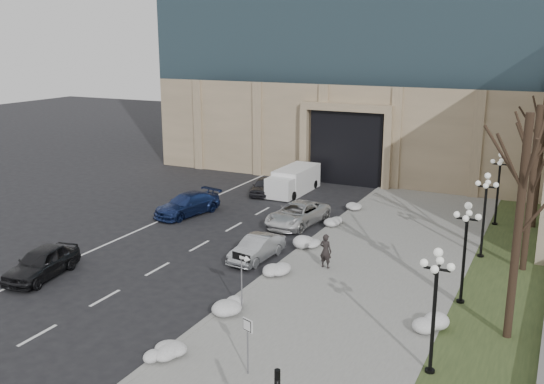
{
  "coord_description": "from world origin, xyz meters",
  "views": [
    {
      "loc": [
        11.71,
        -13.76,
        11.63
      ],
      "look_at": [
        -2.24,
        14.8,
        3.5
      ],
      "focal_mm": 40.0,
      "sensor_mm": 36.0,
      "label": 1
    }
  ],
  "objects_px": {
    "car_b": "(257,248)",
    "lamppost_a": "(435,294)",
    "car_e": "(264,186)",
    "box_truck": "(293,181)",
    "car_a": "(42,263)",
    "lamppost_b": "(466,239)",
    "car_d": "(297,214)",
    "keep_sign": "(247,334)",
    "lamppost_d": "(499,179)",
    "pedestrian": "(326,251)",
    "one_way_sign": "(244,265)",
    "lamppost_c": "(485,204)",
    "car_c": "(187,204)"
  },
  "relations": [
    {
      "from": "car_e",
      "to": "box_truck",
      "type": "relative_size",
      "value": 0.62
    },
    {
      "from": "keep_sign",
      "to": "car_b",
      "type": "bearing_deg",
      "value": 135.73
    },
    {
      "from": "pedestrian",
      "to": "lamppost_b",
      "type": "xyz_separation_m",
      "value": [
        6.97,
        -1.25,
        2.05
      ]
    },
    {
      "from": "car_d",
      "to": "lamppost_a",
      "type": "height_order",
      "value": "lamppost_a"
    },
    {
      "from": "car_c",
      "to": "lamppost_d",
      "type": "distance_m",
      "value": 20.17
    },
    {
      "from": "car_a",
      "to": "lamppost_c",
      "type": "height_order",
      "value": "lamppost_c"
    },
    {
      "from": "car_a",
      "to": "car_b",
      "type": "height_order",
      "value": "car_a"
    },
    {
      "from": "car_d",
      "to": "lamppost_a",
      "type": "bearing_deg",
      "value": -44.22
    },
    {
      "from": "lamppost_c",
      "to": "box_truck",
      "type": "bearing_deg",
      "value": 149.94
    },
    {
      "from": "box_truck",
      "to": "one_way_sign",
      "type": "xyz_separation_m",
      "value": [
        6.76,
        -20.29,
        1.34
      ]
    },
    {
      "from": "one_way_sign",
      "to": "car_c",
      "type": "bearing_deg",
      "value": 143.6
    },
    {
      "from": "pedestrian",
      "to": "keep_sign",
      "type": "bearing_deg",
      "value": 104.38
    },
    {
      "from": "car_e",
      "to": "lamppost_a",
      "type": "bearing_deg",
      "value": -61.95
    },
    {
      "from": "car_a",
      "to": "pedestrian",
      "type": "height_order",
      "value": "pedestrian"
    },
    {
      "from": "lamppost_a",
      "to": "car_d",
      "type": "bearing_deg",
      "value": 128.76
    },
    {
      "from": "car_b",
      "to": "one_way_sign",
      "type": "relative_size",
      "value": 1.45
    },
    {
      "from": "car_a",
      "to": "lamppost_a",
      "type": "xyz_separation_m",
      "value": [
        19.3,
        -0.61,
        2.31
      ]
    },
    {
      "from": "pedestrian",
      "to": "car_e",
      "type": "bearing_deg",
      "value": -43.82
    },
    {
      "from": "car_d",
      "to": "keep_sign",
      "type": "distance_m",
      "value": 18.03
    },
    {
      "from": "lamppost_c",
      "to": "lamppost_d",
      "type": "bearing_deg",
      "value": 90.0
    },
    {
      "from": "one_way_sign",
      "to": "keep_sign",
      "type": "relative_size",
      "value": 1.23
    },
    {
      "from": "car_a",
      "to": "car_c",
      "type": "bearing_deg",
      "value": 79.62
    },
    {
      "from": "car_e",
      "to": "one_way_sign",
      "type": "xyz_separation_m",
      "value": [
        8.58,
        -18.82,
        1.62
      ]
    },
    {
      "from": "lamppost_c",
      "to": "car_d",
      "type": "bearing_deg",
      "value": 174.23
    },
    {
      "from": "one_way_sign",
      "to": "car_d",
      "type": "bearing_deg",
      "value": 114.66
    },
    {
      "from": "pedestrian",
      "to": "lamppost_b",
      "type": "height_order",
      "value": "lamppost_b"
    },
    {
      "from": "keep_sign",
      "to": "lamppost_b",
      "type": "height_order",
      "value": "lamppost_b"
    },
    {
      "from": "car_c",
      "to": "car_e",
      "type": "height_order",
      "value": "car_c"
    },
    {
      "from": "lamppost_b",
      "to": "car_a",
      "type": "bearing_deg",
      "value": -163.03
    },
    {
      "from": "car_a",
      "to": "lamppost_a",
      "type": "bearing_deg",
      "value": -10.56
    },
    {
      "from": "car_e",
      "to": "car_b",
      "type": "bearing_deg",
      "value": -76.45
    },
    {
      "from": "lamppost_b",
      "to": "one_way_sign",
      "type": "bearing_deg",
      "value": -148.18
    },
    {
      "from": "lamppost_b",
      "to": "lamppost_c",
      "type": "xyz_separation_m",
      "value": [
        0.0,
        6.5,
        0.0
      ]
    },
    {
      "from": "car_d",
      "to": "lamppost_d",
      "type": "relative_size",
      "value": 1.1
    },
    {
      "from": "lamppost_c",
      "to": "lamppost_b",
      "type": "bearing_deg",
      "value": -90.0
    },
    {
      "from": "car_e",
      "to": "lamppost_b",
      "type": "distance_m",
      "value": 21.84
    },
    {
      "from": "lamppost_a",
      "to": "lamppost_b",
      "type": "xyz_separation_m",
      "value": [
        0.0,
        6.5,
        0.0
      ]
    },
    {
      "from": "box_truck",
      "to": "lamppost_b",
      "type": "bearing_deg",
      "value": -44.72
    },
    {
      "from": "lamppost_a",
      "to": "one_way_sign",
      "type": "bearing_deg",
      "value": 170.42
    },
    {
      "from": "car_a",
      "to": "car_b",
      "type": "xyz_separation_m",
      "value": [
        8.5,
        6.85,
        -0.11
      ]
    },
    {
      "from": "car_a",
      "to": "car_c",
      "type": "relative_size",
      "value": 0.9
    },
    {
      "from": "lamppost_d",
      "to": "lamppost_b",
      "type": "bearing_deg",
      "value": -90.0
    },
    {
      "from": "car_e",
      "to": "pedestrian",
      "type": "distance_m",
      "value": 15.89
    },
    {
      "from": "car_d",
      "to": "lamppost_a",
      "type": "xyz_separation_m",
      "value": [
        11.36,
        -14.15,
        2.35
      ]
    },
    {
      "from": "keep_sign",
      "to": "car_d",
      "type": "bearing_deg",
      "value": 128.02
    },
    {
      "from": "one_way_sign",
      "to": "lamppost_d",
      "type": "height_order",
      "value": "lamppost_d"
    },
    {
      "from": "car_d",
      "to": "box_truck",
      "type": "relative_size",
      "value": 0.88
    },
    {
      "from": "car_b",
      "to": "lamppost_a",
      "type": "height_order",
      "value": "lamppost_a"
    },
    {
      "from": "car_e",
      "to": "lamppost_b",
      "type": "height_order",
      "value": "lamppost_b"
    },
    {
      "from": "car_e",
      "to": "lamppost_d",
      "type": "distance_m",
      "value": 17.01
    }
  ]
}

